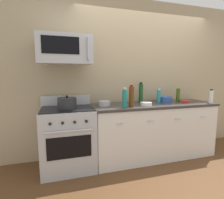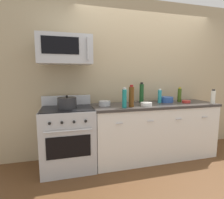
{
  "view_description": "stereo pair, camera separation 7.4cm",
  "coord_description": "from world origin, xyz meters",
  "px_view_note": "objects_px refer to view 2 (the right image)",
  "views": [
    {
      "loc": [
        -1.53,
        -2.63,
        1.39
      ],
      "look_at": [
        -0.76,
        -0.05,
        1.03
      ],
      "focal_mm": 28.59,
      "sensor_mm": 36.0,
      "label": 1
    },
    {
      "loc": [
        -1.46,
        -2.65,
        1.39
      ],
      "look_at": [
        -0.76,
        -0.05,
        1.03
      ],
      "focal_mm": 28.59,
      "sensor_mm": 36.0,
      "label": 2
    }
  ],
  "objects_px": {
    "stockpot": "(67,103)",
    "bottle_vinegar_white": "(213,97)",
    "bottle_dish_soap": "(160,96)",
    "bowl_blue_mixing": "(166,99)",
    "bowl_steel_prep": "(105,103)",
    "range_oven": "(68,137)",
    "bottle_olive_oil": "(179,95)",
    "bottle_wine_amber": "(131,97)",
    "bowl_red_small": "(186,101)",
    "bowl_white_ceramic": "(146,104)",
    "microwave": "(65,50)",
    "bottle_sparkling_teal": "(124,98)",
    "bottle_wine_green": "(142,93)"
  },
  "relations": [
    {
      "from": "range_oven",
      "to": "bottle_dish_soap",
      "type": "bearing_deg",
      "value": 2.49
    },
    {
      "from": "bowl_white_ceramic",
      "to": "bottle_wine_amber",
      "type": "bearing_deg",
      "value": -175.65
    },
    {
      "from": "bowl_blue_mixing",
      "to": "bottle_wine_green",
      "type": "bearing_deg",
      "value": 170.77
    },
    {
      "from": "bottle_wine_amber",
      "to": "stockpot",
      "type": "height_order",
      "value": "bottle_wine_amber"
    },
    {
      "from": "bottle_dish_soap",
      "to": "bowl_blue_mixing",
      "type": "distance_m",
      "value": 0.18
    },
    {
      "from": "bowl_blue_mixing",
      "to": "stockpot",
      "type": "height_order",
      "value": "stockpot"
    },
    {
      "from": "bowl_red_small",
      "to": "stockpot",
      "type": "height_order",
      "value": "stockpot"
    },
    {
      "from": "bottle_sparkling_teal",
      "to": "bottle_wine_amber",
      "type": "xyz_separation_m",
      "value": [
        0.12,
        0.03,
        0.02
      ]
    },
    {
      "from": "microwave",
      "to": "bowl_steel_prep",
      "type": "height_order",
      "value": "microwave"
    },
    {
      "from": "bottle_dish_soap",
      "to": "bottle_wine_amber",
      "type": "bearing_deg",
      "value": -158.47
    },
    {
      "from": "bottle_olive_oil",
      "to": "bowl_blue_mixing",
      "type": "relative_size",
      "value": 1.08
    },
    {
      "from": "bottle_dish_soap",
      "to": "bottle_vinegar_white",
      "type": "distance_m",
      "value": 0.88
    },
    {
      "from": "stockpot",
      "to": "bottle_vinegar_white",
      "type": "bearing_deg",
      "value": -4.38
    },
    {
      "from": "bottle_wine_amber",
      "to": "bottle_dish_soap",
      "type": "bearing_deg",
      "value": 21.53
    },
    {
      "from": "bowl_red_small",
      "to": "stockpot",
      "type": "distance_m",
      "value": 2.0
    },
    {
      "from": "bowl_white_ceramic",
      "to": "bowl_steel_prep",
      "type": "relative_size",
      "value": 0.96
    },
    {
      "from": "microwave",
      "to": "bottle_wine_amber",
      "type": "relative_size",
      "value": 2.24
    },
    {
      "from": "bowl_blue_mixing",
      "to": "stockpot",
      "type": "distance_m",
      "value": 1.72
    },
    {
      "from": "bottle_sparkling_teal",
      "to": "bottle_vinegar_white",
      "type": "relative_size",
      "value": 1.23
    },
    {
      "from": "bottle_sparkling_teal",
      "to": "bottle_vinegar_white",
      "type": "bearing_deg",
      "value": -1.13
    },
    {
      "from": "bottle_olive_oil",
      "to": "bowl_red_small",
      "type": "height_order",
      "value": "bottle_olive_oil"
    },
    {
      "from": "microwave",
      "to": "bowl_blue_mixing",
      "type": "xyz_separation_m",
      "value": [
        1.71,
        0.08,
        -0.78
      ]
    },
    {
      "from": "bottle_vinegar_white",
      "to": "stockpot",
      "type": "distance_m",
      "value": 2.38
    },
    {
      "from": "bottle_wine_amber",
      "to": "bowl_blue_mixing",
      "type": "xyz_separation_m",
      "value": [
        0.78,
        0.3,
        -0.11
      ]
    },
    {
      "from": "bottle_wine_green",
      "to": "bottle_wine_amber",
      "type": "xyz_separation_m",
      "value": [
        -0.33,
        -0.37,
        -0.01
      ]
    },
    {
      "from": "bowl_blue_mixing",
      "to": "bowl_white_ceramic",
      "type": "distance_m",
      "value": 0.59
    },
    {
      "from": "bottle_dish_soap",
      "to": "bottle_olive_oil",
      "type": "bearing_deg",
      "value": 1.41
    },
    {
      "from": "bottle_dish_soap",
      "to": "stockpot",
      "type": "xyz_separation_m",
      "value": [
        -1.55,
        -0.12,
        -0.03
      ]
    },
    {
      "from": "microwave",
      "to": "bottle_olive_oil",
      "type": "xyz_separation_m",
      "value": [
        1.95,
        0.03,
        -0.71
      ]
    },
    {
      "from": "bottle_vinegar_white",
      "to": "bowl_blue_mixing",
      "type": "height_order",
      "value": "bottle_vinegar_white"
    },
    {
      "from": "bowl_white_ceramic",
      "to": "bowl_steel_prep",
      "type": "xyz_separation_m",
      "value": [
        -0.62,
        0.19,
        0.01
      ]
    },
    {
      "from": "microwave",
      "to": "bottle_sparkling_teal",
      "type": "xyz_separation_m",
      "value": [
        0.81,
        -0.25,
        -0.69
      ]
    },
    {
      "from": "bottle_sparkling_teal",
      "to": "bowl_blue_mixing",
      "type": "distance_m",
      "value": 0.96
    },
    {
      "from": "bottle_vinegar_white",
      "to": "bottle_olive_oil",
      "type": "relative_size",
      "value": 0.92
    },
    {
      "from": "bottle_olive_oil",
      "to": "microwave",
      "type": "bearing_deg",
      "value": -179.04
    },
    {
      "from": "bottle_wine_amber",
      "to": "bowl_white_ceramic",
      "type": "distance_m",
      "value": 0.29
    },
    {
      "from": "bottle_dish_soap",
      "to": "bowl_steel_prep",
      "type": "relative_size",
      "value": 1.32
    },
    {
      "from": "bowl_red_small",
      "to": "bowl_white_ceramic",
      "type": "bearing_deg",
      "value": -172.11
    },
    {
      "from": "bottle_vinegar_white",
      "to": "bowl_blue_mixing",
      "type": "distance_m",
      "value": 0.75
    },
    {
      "from": "range_oven",
      "to": "bottle_wine_amber",
      "type": "height_order",
      "value": "bottle_wine_amber"
    },
    {
      "from": "bottle_dish_soap",
      "to": "bottle_vinegar_white",
      "type": "bearing_deg",
      "value": -20.16
    },
    {
      "from": "range_oven",
      "to": "bowl_steel_prep",
      "type": "distance_m",
      "value": 0.75
    },
    {
      "from": "bottle_olive_oil",
      "to": "stockpot",
      "type": "bearing_deg",
      "value": -176.16
    },
    {
      "from": "range_oven",
      "to": "bowl_red_small",
      "type": "relative_size",
      "value": 7.74
    },
    {
      "from": "bottle_olive_oil",
      "to": "bowl_red_small",
      "type": "bearing_deg",
      "value": -65.34
    },
    {
      "from": "stockpot",
      "to": "range_oven",
      "type": "bearing_deg",
      "value": 90.0
    },
    {
      "from": "bottle_olive_oil",
      "to": "bottle_wine_amber",
      "type": "distance_m",
      "value": 1.04
    },
    {
      "from": "bottle_wine_amber",
      "to": "bowl_white_ceramic",
      "type": "height_order",
      "value": "bottle_wine_amber"
    },
    {
      "from": "range_oven",
      "to": "bottle_sparkling_teal",
      "type": "relative_size",
      "value": 3.63
    },
    {
      "from": "bottle_wine_amber",
      "to": "bowl_white_ceramic",
      "type": "xyz_separation_m",
      "value": [
        0.26,
        0.02,
        -0.13
      ]
    }
  ]
}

